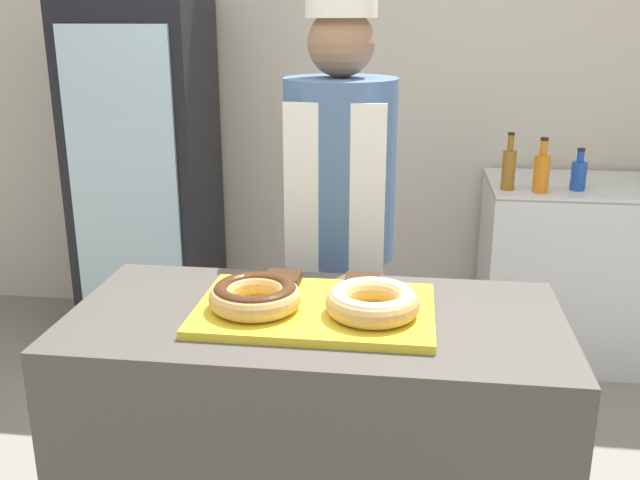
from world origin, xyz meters
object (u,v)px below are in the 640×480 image
Objects in this scene: serving_tray at (315,310)px; bottle_amber at (509,168)px; beverage_fridge at (146,172)px; brownie_back_right at (362,283)px; bottle_blue at (579,174)px; baker_person at (339,235)px; chest_freezer at (591,270)px; bottle_orange at (542,171)px; brownie_back_left at (283,279)px; donut_chocolate_glaze at (255,295)px; donut_light_glaze at (373,301)px.

serving_tray is 2.39× the size of bottle_amber.
beverage_fridge is at bearing 123.02° from serving_tray.
bottle_blue is (0.90, 1.46, 0.03)m from brownie_back_right.
bottle_blue is at bearing 57.71° from serving_tray.
baker_person reaches higher than serving_tray.
chest_freezer is 0.67m from bottle_orange.
baker_person reaches higher than brownie_back_left.
beverage_fridge reaches higher than baker_person.
brownie_back_left is 0.39× the size of bottle_orange.
bottle_amber is at bearing -173.68° from bottle_blue.
bottle_blue reaches higher than donut_chocolate_glaze.
beverage_fridge reaches higher than donut_chocolate_glaze.
beverage_fridge is at bearing 176.21° from bottle_blue.
bottle_blue reaches higher than brownie_back_right.
baker_person is 1.65m from chest_freezer.
chest_freezer is at bearing 34.04° from bottle_orange.
baker_person is (-0.16, 0.73, -0.05)m from donut_light_glaze.
chest_freezer is (1.01, 1.79, -0.52)m from donut_light_glaze.
brownie_back_right is 0.39× the size of bottle_orange.
chest_freezer is (1.05, 1.61, -0.49)m from brownie_back_right.
donut_chocolate_glaze is at bearing -101.64° from baker_person.
bottle_orange is at bearing 66.68° from donut_light_glaze.
beverage_fridge is (-1.02, 1.60, -0.05)m from brownie_back_left.
baker_person is at bearing -138.13° from bottle_blue.
bottle_orange is (0.72, 1.38, 0.05)m from brownie_back_right.
beverage_fridge is (-0.98, 1.79, -0.08)m from donut_chocolate_glaze.
baker_person reaches higher than bottle_blue.
brownie_back_right is at bearing -117.39° from bottle_orange.
donut_light_glaze is 1.71m from bottle_orange.
serving_tray is 0.19m from brownie_back_left.
donut_light_glaze is at bearing -77.31° from baker_person.
serving_tray is at bearing -123.53° from chest_freezer.
donut_light_glaze is 0.19m from brownie_back_right.
bottle_orange is (0.68, 1.57, 0.03)m from donut_light_glaze.
serving_tray reaches higher than chest_freezer.
bottle_orange is (0.83, 1.53, 0.08)m from serving_tray.
donut_light_glaze is at bearing -119.31° from chest_freezer.
beverage_fridge reaches higher than serving_tray.
baker_person is 6.88× the size of bottle_orange.
bottle_blue is at bearing 52.21° from brownie_back_left.
serving_tray is 0.19m from brownie_back_right.
bottle_amber is (0.53, 1.61, 0.04)m from donut_light_glaze.
serving_tray is at bearing -122.29° from bottle_blue.
brownie_back_left and brownie_back_right have the same top height.
donut_chocolate_glaze is at bearing -122.24° from bottle_orange.
bottle_orange is at bearing -145.96° from chest_freezer.
bottle_blue is 0.73× the size of bottle_amber.
brownie_back_left is 0.51× the size of bottle_blue.
serving_tray is 0.60× the size of chest_freezer.
serving_tray is at bearing -118.54° from bottle_orange.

